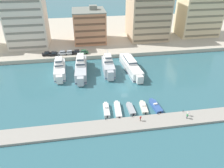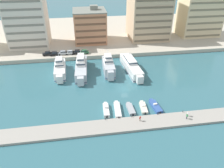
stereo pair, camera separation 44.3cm
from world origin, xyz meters
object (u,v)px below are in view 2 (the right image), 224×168
Objects in this scene: car_silver_mid_left at (63,52)px; pedestrian_mid_deck at (187,116)px; motorboat_white_far_left at (106,110)px; motorboat_blue_center at (155,106)px; car_silver_center_left at (70,52)px; yacht_white_center_left at (131,66)px; motorboat_grey_mid_left at (130,109)px; car_green_center_right at (84,52)px; yacht_silver_mid_left at (108,66)px; car_black_left at (54,53)px; car_black_center at (77,52)px; car_black_far_left at (47,53)px; motorboat_cream_center_left at (143,107)px; yacht_white_far_left at (60,69)px; pedestrian_near_edge at (140,118)px; pedestrian_far_side at (188,113)px; motorboat_white_left at (117,110)px; yacht_silver_left at (81,67)px.

pedestrian_mid_deck is (35.63, -48.78, -0.95)m from car_silver_mid_left.
pedestrian_mid_deck is at bearing -19.15° from motorboat_white_far_left.
car_silver_center_left reaches higher than motorboat_blue_center.
yacht_white_center_left is 3.63× the size of motorboat_grey_mid_left.
motorboat_white_far_left reaches higher than motorboat_grey_mid_left.
car_green_center_right is 55.01m from pedestrian_mid_deck.
yacht_silver_mid_left is at bearing -61.48° from car_green_center_right.
car_silver_center_left and car_green_center_right have the same top height.
car_black_left is 9.90m from car_black_center.
car_green_center_right is (9.44, -0.41, 0.00)m from car_silver_mid_left.
car_green_center_right is (16.00, -0.54, 0.00)m from car_black_far_left.
motorboat_grey_mid_left is 1.48× the size of car_black_far_left.
pedestrian_mid_deck is (17.43, -32.24, -0.88)m from yacht_silver_mid_left.
motorboat_cream_center_left is at bearing 179.53° from motorboat_blue_center.
car_black_center is (9.89, 0.40, 0.00)m from car_black_left.
yacht_white_far_left is 2.64× the size of motorboat_grey_mid_left.
pedestrian_near_edge is (29.16, -47.80, -1.00)m from car_black_far_left.
motorboat_grey_mid_left is 3.88× the size of pedestrian_far_side.
yacht_silver_mid_left is 9.63× the size of pedestrian_far_side.
motorboat_cream_center_left is at bearing 65.92° from pedestrian_near_edge.
pedestrian_mid_deck is (10.30, -7.20, 1.31)m from motorboat_cream_center_left.
yacht_white_far_left is at bearing 123.88° from motorboat_white_left.
pedestrian_mid_deck reaches higher than pedestrian_near_edge.
pedestrian_far_side is (40.01, -47.25, -1.03)m from car_black_left.
car_green_center_right is (-11.89, 41.31, 2.23)m from motorboat_grey_mid_left.
car_silver_mid_left is at bearing 116.50° from yacht_silver_left.
yacht_silver_mid_left is 25.25m from motorboat_white_left.
yacht_silver_left is 15.16m from car_green_center_right.
car_green_center_right is at bearing 83.46° from yacht_silver_left.
yacht_silver_left is 10.55m from yacht_silver_mid_left.
car_black_center reaches higher than pedestrian_mid_deck.
motorboat_white_left is (17.84, -26.57, -1.70)m from yacht_white_far_left.
motorboat_white_far_left is 1.71× the size of car_black_left.
motorboat_white_far_left is 46.33m from car_black_far_left.
yacht_white_center_left is at bearing 94.15° from motorboat_blue_center.
motorboat_white_left is at bearing -60.18° from car_black_far_left.
car_black_center is at bearing 100.64° from motorboat_white_far_left.
pedestrian_near_edge is at bearing -49.07° from motorboat_white_left.
motorboat_white_left is at bearing -111.30° from yacht_white_center_left.
motorboat_blue_center reaches higher than motorboat_cream_center_left.
car_black_left is at bearing 143.57° from yacht_silver_mid_left.
motorboat_blue_center is 4.52× the size of pedestrian_far_side.
car_silver_mid_left is at bearing 115.36° from pedestrian_near_edge.
pedestrian_near_edge is 13.07m from pedestrian_mid_deck.
pedestrian_mid_deck is at bearing -58.97° from car_black_center.
yacht_white_far_left is 4.00× the size of car_black_left.
motorboat_white_left is at bearing 130.93° from pedestrian_near_edge.
car_silver_center_left is 2.39× the size of pedestrian_mid_deck.
yacht_white_far_left reaches higher than car_silver_mid_left.
yacht_silver_left is (8.14, -0.35, 0.19)m from yacht_white_far_left.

